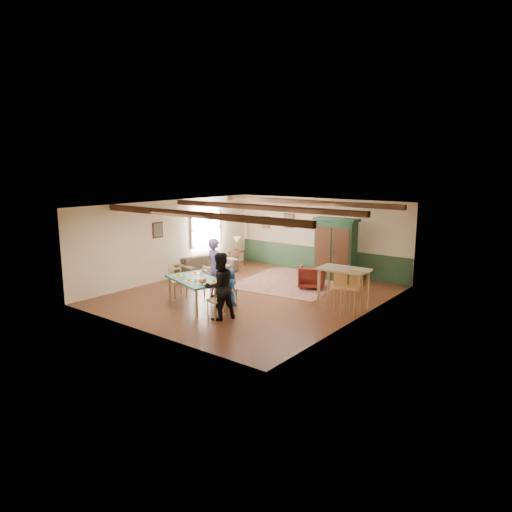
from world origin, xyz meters
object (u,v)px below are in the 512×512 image
Objects in this scene: bar_stool_right at (352,294)px; dining_chair_end_right at (218,299)px; cat at (202,280)px; person_woman at (219,286)px; dining_table at (196,293)px; end_table at (237,258)px; armchair at (312,277)px; dining_chair_end_left at (178,280)px; person_man at (215,268)px; armoire at (335,249)px; dining_chair_far_right at (227,288)px; sofa at (207,265)px; table_lamp at (237,244)px; counter_table at (343,288)px; bar_stool_left at (338,293)px; person_child at (230,287)px; dining_chair_far_left at (213,282)px.

dining_chair_end_right is at bearing -135.11° from bar_stool_right.
cat is at bearing -142.26° from bar_stool_right.
person_woman is at bearing -133.61° from bar_stool_right.
dining_table is 5.42m from end_table.
armchair is (0.27, 4.06, -0.50)m from person_woman.
dining_table is 1.89× the size of dining_chair_end_right.
dining_chair_end_left is 5.11m from bar_stool_right.
dining_chair_end_left is 4.64m from end_table.
armoire is at bearing -94.13° from person_man.
bar_stool_right reaches higher than dining_table.
person_woman is (1.37, -1.32, -0.04)m from person_man.
armchair reaches higher than end_table.
dining_chair_far_right is at bearing -133.83° from dining_chair_end_right.
person_man reaches higher than dining_table.
sofa is 4.19× the size of table_lamp.
dining_table is 1.40× the size of counter_table.
person_woman is 5.01m from sofa.
dining_chair_far_right is 0.74× the size of counter_table.
armoire is at bearing 4.05° from end_table.
bar_stool_left is at bearing -94.68° from sofa.
bar_stool_right is at bearing 119.15° from armchair.
sofa is at bearing -85.77° from table_lamp.
table_lamp is at bearing 147.10° from bar_stool_left.
person_child is 5.23m from end_table.
bar_stool_left is at bearing -136.68° from dining_chair_far_right.
dining_table is 1.62× the size of bar_stool_right.
person_man reaches higher than bar_stool_left.
dining_chair_end_right is 1.14m from person_child.
armoire reaches higher than armchair.
person_child is (-0.58, 1.06, -0.33)m from person_woman.
bar_stool_left is (2.12, 2.27, -0.31)m from person_woman.
dining_chair_end_left is 0.91× the size of bar_stool_left.
cat reaches higher than sofa.
cat is at bearing -149.56° from bar_stool_left.
dining_chair_far_right is 3.17m from counter_table.
bar_stool_right is at bearing -147.07° from person_man.
bar_stool_left is at bearing -165.29° from bar_stool_right.
counter_table is (2.61, 1.68, 0.03)m from person_child.
sofa is 5.88m from bar_stool_left.
counter_table is at bearing -128.11° from dining_chair_far_right.
armoire is (1.73, 4.24, 0.57)m from dining_chair_far_left.
person_woman is at bearing -126.51° from sofa.
bar_stool_left is 0.39m from bar_stool_right.
bar_stool_right is at bearing -139.29° from person_child.
armoire is at bearing 96.97° from cat.
person_man is at bearing 136.55° from cat.
dining_chair_far_left and dining_chair_far_right have the same top height.
person_woman reaches higher than counter_table.
armchair is at bearing -15.59° from table_lamp.
person_man reaches higher than sofa.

